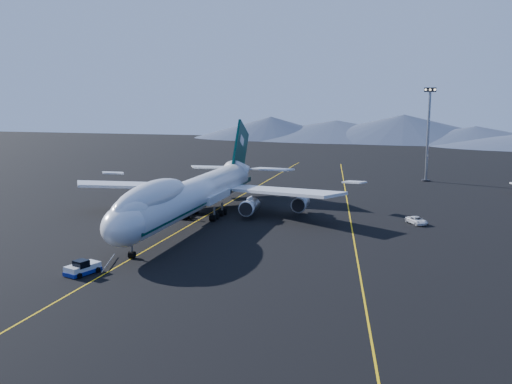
% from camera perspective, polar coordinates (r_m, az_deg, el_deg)
% --- Properties ---
extents(ground, '(500.00, 500.00, 0.00)m').
position_cam_1_polar(ground, '(114.72, -6.19, -3.05)').
color(ground, black).
rests_on(ground, ground).
extents(taxiway_line_main, '(0.25, 220.00, 0.01)m').
position_cam_1_polar(taxiway_line_main, '(114.72, -6.19, -3.05)').
color(taxiway_line_main, gold).
rests_on(taxiway_line_main, ground).
extents(taxiway_line_side, '(28.08, 198.09, 0.01)m').
position_cam_1_polar(taxiway_line_side, '(117.37, 9.43, -2.84)').
color(taxiway_line_side, gold).
rests_on(taxiway_line_side, ground).
extents(boeing_747, '(59.62, 72.43, 19.37)m').
position_cam_1_polar(boeing_747, '(113.64, -6.24, -0.18)').
color(boeing_747, silver).
rests_on(boeing_747, ground).
extents(pushback_tug, '(4.02, 5.55, 2.18)m').
position_cam_1_polar(pushback_tug, '(85.07, -16.95, -7.39)').
color(pushback_tug, silver).
rests_on(pushback_tug, ground).
extents(service_van, '(4.90, 5.71, 1.46)m').
position_cam_1_polar(service_van, '(116.94, 15.78, -2.75)').
color(service_van, silver).
rests_on(service_van, ground).
extents(floodlight_mast, '(3.40, 2.55, 27.52)m').
position_cam_1_polar(floodlight_mast, '(176.07, 16.82, 5.55)').
color(floodlight_mast, black).
rests_on(floodlight_mast, ground).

